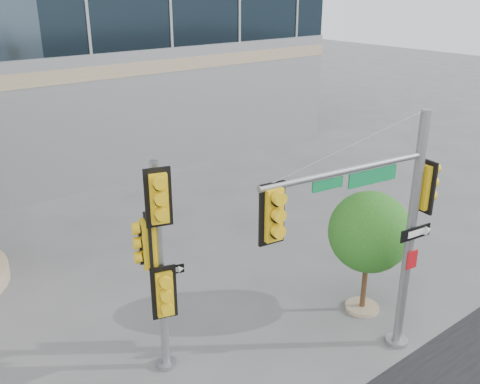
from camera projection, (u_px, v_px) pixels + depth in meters
ground at (273, 360)px, 13.41m from camera, size 120.00×120.00×0.00m
main_signal_pole at (379, 218)px, 12.11m from camera, size 4.80×1.10×6.23m
secondary_signal_pole at (158, 256)px, 11.96m from camera, size 0.92×0.85×5.33m
street_tree at (370, 234)px, 14.69m from camera, size 2.32×2.26×3.61m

